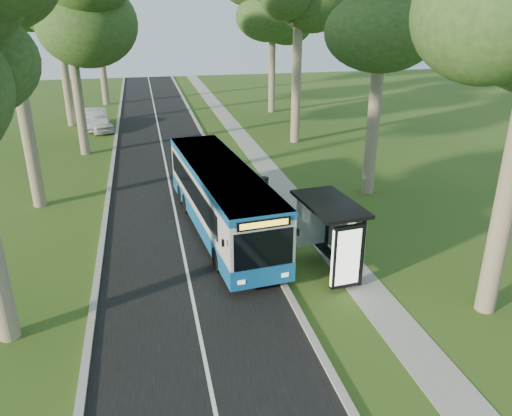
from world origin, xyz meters
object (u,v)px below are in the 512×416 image
at_px(bus_shelter, 337,227).
at_px(litter_bin, 264,186).
at_px(car_silver, 96,119).
at_px(bus, 221,199).
at_px(car_white, 99,123).
at_px(bus_stop_sign, 263,204).

height_order(bus_shelter, litter_bin, bus_shelter).
bearing_deg(car_silver, bus, -78.81).
bearing_deg(car_white, bus, -92.60).
height_order(bus_stop_sign, car_silver, bus_stop_sign).
xyz_separation_m(litter_bin, car_silver, (-10.37, 19.03, 0.37)).
bearing_deg(bus, bus_stop_sign, -31.58).
bearing_deg(car_white, car_silver, 83.18).
height_order(bus_shelter, car_white, bus_shelter).
relative_size(bus_shelter, litter_bin, 3.84).
height_order(car_white, car_silver, car_silver).
distance_m(bus_stop_sign, car_silver, 26.05).
xyz_separation_m(bus, car_white, (-6.97, 22.55, -0.93)).
xyz_separation_m(bus_shelter, car_white, (-10.62, 27.76, -1.39)).
distance_m(bus, car_silver, 24.66).
bearing_deg(bus_shelter, car_white, 105.04).
bearing_deg(litter_bin, bus_stop_sign, -104.19).
distance_m(bus, bus_shelter, 6.38).
distance_m(bus_stop_sign, litter_bin, 5.68).
bearing_deg(car_white, bus_shelter, -88.85).
bearing_deg(car_silver, bus_stop_sign, -75.59).
height_order(bus, litter_bin, bus).
xyz_separation_m(bus_shelter, car_silver, (-10.85, 28.78, -1.27)).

